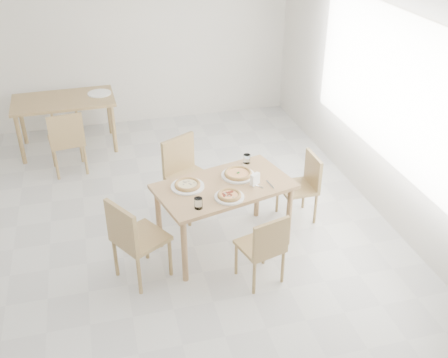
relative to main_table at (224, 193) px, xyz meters
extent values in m
plane|color=silver|center=(-1.07, 0.05, -0.66)|extent=(7.00, 7.00, 0.00)
plane|color=silver|center=(-1.07, 3.55, 0.74)|extent=(6.00, 0.00, 6.00)
plane|color=silver|center=(1.93, 0.05, 0.74)|extent=(0.00, 7.00, 7.00)
cube|color=white|center=(1.91, 0.35, 0.84)|extent=(1.60, 0.02, 3.20)
cube|color=#A88256|center=(0.00, 0.00, 0.07)|extent=(1.50, 1.08, 0.04)
cylinder|color=#A88256|center=(-0.51, -0.45, -0.30)|extent=(0.06, 0.06, 0.71)
cylinder|color=#A88256|center=(0.66, -0.15, -0.30)|extent=(0.06, 0.06, 0.71)
cylinder|color=#A88256|center=(-0.66, 0.15, -0.30)|extent=(0.06, 0.06, 0.71)
cylinder|color=#A88256|center=(0.51, 0.45, -0.30)|extent=(0.06, 0.06, 0.71)
cube|color=tan|center=(0.20, -0.60, -0.27)|extent=(0.47, 0.47, 0.04)
cube|color=tan|center=(0.24, -0.77, -0.07)|extent=(0.38, 0.13, 0.36)
cylinder|color=tan|center=(0.31, -0.40, -0.47)|extent=(0.03, 0.03, 0.37)
cylinder|color=tan|center=(0.00, -0.49, -0.47)|extent=(0.03, 0.03, 0.37)
cylinder|color=tan|center=(0.40, -0.72, -0.47)|extent=(0.03, 0.03, 0.37)
cylinder|color=tan|center=(0.08, -0.80, -0.47)|extent=(0.03, 0.03, 0.37)
cube|color=tan|center=(-0.21, 0.71, -0.20)|extent=(0.61, 0.61, 0.04)
cube|color=tan|center=(-0.31, 0.89, 0.04)|extent=(0.41, 0.26, 0.43)
cylinder|color=tan|center=(-0.29, 0.45, -0.44)|extent=(0.04, 0.04, 0.44)
cylinder|color=tan|center=(0.05, 0.64, -0.44)|extent=(0.04, 0.04, 0.44)
cylinder|color=tan|center=(-0.47, 0.78, -0.44)|extent=(0.04, 0.04, 0.44)
cylinder|color=tan|center=(-0.14, 0.97, -0.44)|extent=(0.04, 0.04, 0.44)
cube|color=tan|center=(-0.89, -0.27, -0.20)|extent=(0.60, 0.60, 0.04)
cube|color=tan|center=(-1.06, -0.37, 0.03)|extent=(0.26, 0.40, 0.42)
cylinder|color=tan|center=(-0.63, -0.34, -0.44)|extent=(0.04, 0.04, 0.43)
cylinder|color=tan|center=(-0.83, -0.01, -0.44)|extent=(0.04, 0.04, 0.43)
cylinder|color=tan|center=(-0.96, -0.53, -0.44)|extent=(0.04, 0.04, 0.43)
cylinder|color=tan|center=(-1.15, -0.21, -0.44)|extent=(0.04, 0.04, 0.43)
cube|color=tan|center=(0.93, 0.30, -0.26)|extent=(0.39, 0.39, 0.04)
cube|color=tan|center=(1.11, 0.30, -0.06)|extent=(0.04, 0.39, 0.37)
cylinder|color=tan|center=(0.77, 0.46, -0.47)|extent=(0.03, 0.03, 0.38)
cylinder|color=tan|center=(0.77, 0.13, -0.47)|extent=(0.03, 0.03, 0.38)
cylinder|color=tan|center=(1.10, 0.47, -0.47)|extent=(0.03, 0.03, 0.38)
cylinder|color=tan|center=(1.10, 0.13, -0.47)|extent=(0.03, 0.03, 0.38)
cylinder|color=white|center=(0.19, 0.14, 0.10)|extent=(0.35, 0.35, 0.02)
cylinder|color=white|center=(-0.36, 0.05, 0.10)|extent=(0.33, 0.33, 0.02)
cylinder|color=white|center=(-0.01, -0.25, 0.10)|extent=(0.29, 0.29, 0.02)
cylinder|color=tan|center=(0.19, 0.14, 0.12)|extent=(0.37, 0.37, 0.01)
torus|color=tan|center=(0.19, 0.14, 0.13)|extent=(0.37, 0.37, 0.03)
cylinder|color=orange|center=(0.19, 0.14, 0.13)|extent=(0.29, 0.29, 0.01)
ellipsoid|color=#135614|center=(0.19, 0.14, 0.13)|extent=(0.05, 0.05, 0.01)
cylinder|color=tan|center=(-0.36, 0.05, 0.12)|extent=(0.34, 0.34, 0.01)
torus|color=tan|center=(-0.36, 0.05, 0.13)|extent=(0.35, 0.35, 0.03)
cylinder|color=beige|center=(-0.36, 0.05, 0.13)|extent=(0.26, 0.26, 0.01)
cylinder|color=tan|center=(-0.01, -0.25, 0.12)|extent=(0.30, 0.30, 0.01)
torus|color=tan|center=(-0.01, -0.25, 0.13)|extent=(0.30, 0.30, 0.03)
cylinder|color=orange|center=(-0.01, -0.25, 0.13)|extent=(0.22, 0.22, 0.01)
cylinder|color=white|center=(-0.34, -0.35, 0.15)|extent=(0.08, 0.08, 0.11)
cylinder|color=white|center=(0.36, 0.39, 0.14)|extent=(0.08, 0.08, 0.10)
cube|color=silver|center=(0.30, -0.08, 0.10)|extent=(0.13, 0.11, 0.01)
cube|color=white|center=(0.30, -0.08, 0.17)|extent=(0.11, 0.09, 0.11)
cube|color=silver|center=(0.32, -0.10, 0.10)|extent=(0.10, 0.14, 0.01)
cube|color=silver|center=(0.45, -0.12, 0.10)|extent=(0.03, 0.17, 0.01)
cube|color=tan|center=(-1.58, 2.83, 0.07)|extent=(1.41, 0.83, 0.04)
cylinder|color=tan|center=(-2.20, 2.48, -0.30)|extent=(0.06, 0.06, 0.71)
cylinder|color=tan|center=(-0.95, 2.52, -0.30)|extent=(0.06, 0.06, 0.71)
cylinder|color=tan|center=(-2.21, 3.14, -0.30)|extent=(0.06, 0.06, 0.71)
cylinder|color=tan|center=(-0.96, 3.17, -0.30)|extent=(0.06, 0.06, 0.71)
cube|color=tan|center=(-1.58, 2.12, -0.21)|extent=(0.49, 0.49, 0.04)
cube|color=tan|center=(-1.55, 1.92, 0.02)|extent=(0.44, 0.10, 0.41)
cylinder|color=tan|center=(-1.42, 2.33, -0.44)|extent=(0.04, 0.04, 0.42)
cylinder|color=tan|center=(-1.79, 2.28, -0.44)|extent=(0.04, 0.04, 0.42)
cylinder|color=tan|center=(-1.37, 1.96, -0.44)|extent=(0.04, 0.04, 0.42)
cylinder|color=tan|center=(-1.74, 1.91, -0.44)|extent=(0.04, 0.04, 0.42)
cube|color=tan|center=(-1.63, 3.52, -0.22)|extent=(0.43, 0.43, 0.04)
cube|color=tan|center=(-1.63, 3.71, 0.00)|extent=(0.42, 0.05, 0.40)
cylinder|color=tan|center=(-1.81, 3.34, -0.45)|extent=(0.04, 0.04, 0.41)
cylinder|color=tan|center=(-1.45, 3.34, -0.45)|extent=(0.04, 0.04, 0.41)
cylinder|color=tan|center=(-1.81, 3.70, -0.45)|extent=(0.04, 0.04, 0.41)
cylinder|color=tan|center=(-1.45, 3.70, -0.45)|extent=(0.04, 0.04, 0.41)
cylinder|color=white|center=(-1.08, 2.90, 0.10)|extent=(0.33, 0.33, 0.02)
camera|label=1|loc=(-1.15, -4.38, 2.80)|focal=42.00mm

